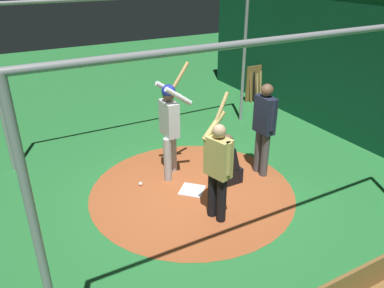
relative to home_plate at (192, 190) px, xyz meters
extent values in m
plane|color=#287A38|center=(0.00, 0.00, -0.01)|extent=(27.67, 27.67, 0.00)
cylinder|color=#AD562D|center=(0.00, 0.00, -0.01)|extent=(3.71, 3.71, 0.01)
cube|color=white|center=(0.00, 0.00, 0.00)|extent=(0.59, 0.59, 0.01)
cylinder|color=#B3B3B7|center=(0.22, -0.56, 0.42)|extent=(0.15, 0.15, 0.87)
cylinder|color=#B3B3B7|center=(-0.02, -0.83, 0.42)|extent=(0.15, 0.15, 0.87)
cube|color=silver|center=(0.10, -0.69, 1.18)|extent=(0.22, 0.44, 0.65)
cylinder|color=silver|center=(0.00, -0.50, 1.65)|extent=(0.53, 0.09, 0.41)
cylinder|color=silver|center=(0.00, -0.89, 1.65)|extent=(0.53, 0.09, 0.41)
sphere|color=brown|center=(0.10, -0.69, 1.64)|extent=(0.22, 0.22, 0.22)
sphere|color=navy|center=(0.10, -0.69, 1.70)|extent=(0.25, 0.25, 0.25)
cylinder|color=tan|center=(-0.12, -0.83, 1.79)|extent=(0.54, 0.06, 0.73)
cube|color=black|center=(-0.78, 0.02, 0.14)|extent=(0.40, 0.40, 0.30)
cube|color=black|center=(-0.74, 0.02, 0.51)|extent=(0.31, 0.40, 0.49)
sphere|color=brown|center=(-0.72, 0.02, 0.85)|extent=(0.23, 0.23, 0.23)
cube|color=gray|center=(-0.61, 0.02, 0.85)|extent=(0.03, 0.20, 0.20)
ellipsoid|color=brown|center=(-0.46, 0.08, 0.39)|extent=(0.12, 0.28, 0.22)
cylinder|color=#4C4C51|center=(-1.49, 0.18, 0.43)|extent=(0.15, 0.15, 0.88)
cylinder|color=#4C4C51|center=(-1.49, -0.02, 0.43)|extent=(0.15, 0.15, 0.88)
cube|color=#1E2338|center=(-1.49, 0.08, 1.22)|extent=(0.22, 0.42, 0.70)
cylinder|color=#1E2338|center=(-1.49, 0.28, 1.28)|extent=(0.09, 0.09, 0.59)
cylinder|color=#1E2338|center=(-1.49, -0.13, 1.28)|extent=(0.09, 0.09, 0.59)
sphere|color=brown|center=(-1.49, 0.08, 1.70)|extent=(0.23, 0.23, 0.23)
cylinder|color=black|center=(0.01, 0.99, 0.39)|extent=(0.15, 0.15, 0.80)
cylinder|color=black|center=(0.06, 0.80, 0.39)|extent=(0.15, 0.15, 0.80)
cube|color=tan|center=(0.04, 0.90, 1.11)|extent=(0.32, 0.46, 0.63)
cylinder|color=tan|center=(-0.02, 1.09, 1.16)|extent=(0.09, 0.09, 0.53)
cylinder|color=tan|center=(-0.01, 0.68, 1.53)|extent=(0.47, 0.21, 0.41)
sphere|color=tan|center=(0.04, 0.90, 1.54)|extent=(0.21, 0.21, 0.21)
cylinder|color=tan|center=(-0.09, 0.66, 1.64)|extent=(0.46, 0.18, 0.74)
cube|color=#0F472D|center=(-4.30, 0.00, 1.69)|extent=(0.20, 11.67, 3.40)
cylinder|color=gray|center=(-2.76, -2.39, 1.56)|extent=(0.08, 0.08, 3.14)
cylinder|color=gray|center=(2.76, 2.39, 1.56)|extent=(0.08, 0.08, 3.14)
cylinder|color=gray|center=(0.00, 2.39, 3.13)|extent=(5.53, 0.07, 0.07)
cube|color=olive|center=(-4.05, -3.47, 0.51)|extent=(0.70, 0.04, 1.05)
cylinder|color=tan|center=(-4.30, -3.41, 0.41)|extent=(0.06, 0.14, 0.85)
cylinder|color=tan|center=(-4.18, -3.41, 0.42)|extent=(0.06, 0.15, 0.86)
cylinder|color=tan|center=(-4.06, -3.41, 0.40)|extent=(0.06, 0.17, 0.82)
cylinder|color=black|center=(-3.94, -3.41, 0.44)|extent=(0.06, 0.18, 0.90)
cylinder|color=olive|center=(-3.82, -3.41, 0.42)|extent=(0.06, 0.17, 0.87)
cube|color=olive|center=(-0.52, 3.34, 0.64)|extent=(1.89, 0.04, 0.40)
sphere|color=white|center=(0.77, -0.61, 0.03)|extent=(0.07, 0.07, 0.07)
camera|label=1|loc=(2.83, 5.18, 3.81)|focal=35.69mm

